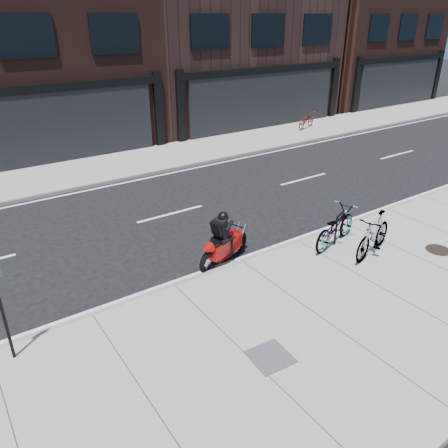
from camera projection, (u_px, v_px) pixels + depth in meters
ground at (203, 237)px, 12.92m from camera, size 120.00×120.00×0.00m
sidewalk_near at (328, 324)px, 9.17m from camera, size 60.00×6.00×0.13m
sidewalk_far at (107, 167)px, 18.67m from camera, size 60.00×3.50×0.13m
building_mideast at (215, 9)px, 26.09m from camera, size 12.00×10.00×12.50m
building_east at (351, 6)px, 32.08m from camera, size 10.00×10.00×13.00m
bike_rack at (339, 225)px, 12.19m from camera, size 0.49×0.22×0.87m
bicycle_front at (335, 227)px, 12.05m from camera, size 2.11×1.19×1.05m
bicycle_rear at (373, 235)px, 11.50m from camera, size 2.00×1.02×1.16m
motorcycle at (226, 241)px, 11.42m from camera, size 1.92×0.88×1.48m
bicycle_far at (306, 120)px, 24.57m from camera, size 1.82×1.15×0.90m
manhole_cover at (438, 250)px, 11.93m from camera, size 0.84×0.84×0.02m
utility_grate at (270, 357)px, 8.20m from camera, size 0.80×0.80×0.02m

